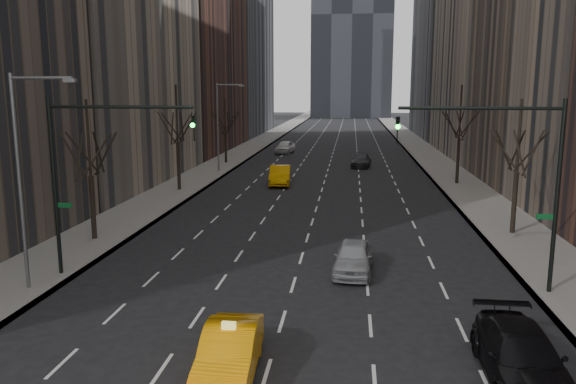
% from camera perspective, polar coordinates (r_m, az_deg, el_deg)
% --- Properties ---
extents(sidewalk_left, '(4.50, 320.00, 0.15)m').
position_cam_1_polar(sidewalk_left, '(83.24, -3.76, 4.56)').
color(sidewalk_left, slate).
rests_on(sidewalk_left, ground).
extents(sidewalk_right, '(4.50, 320.00, 0.15)m').
position_cam_1_polar(sidewalk_right, '(82.52, 13.28, 4.25)').
color(sidewalk_right, slate).
rests_on(sidewalk_right, ground).
extents(tree_lw_b, '(3.36, 3.50, 7.82)m').
position_cam_1_polar(tree_lw_b, '(33.18, -19.40, 1.51)').
color(tree_lw_b, black).
rests_on(tree_lw_b, ground).
extents(tree_lw_c, '(3.36, 3.50, 8.74)m').
position_cam_1_polar(tree_lw_c, '(47.94, -11.13, 4.85)').
color(tree_lw_c, black).
rests_on(tree_lw_c, ground).
extents(tree_lw_d, '(3.36, 3.50, 7.36)m').
position_cam_1_polar(tree_lw_d, '(65.30, -6.37, 5.99)').
color(tree_lw_d, black).
rests_on(tree_lw_d, ground).
extents(tree_rw_b, '(3.36, 3.50, 7.82)m').
position_cam_1_polar(tree_rw_b, '(35.17, 22.19, 1.80)').
color(tree_rw_b, black).
rests_on(tree_rw_b, ground).
extents(tree_rw_c, '(3.36, 3.50, 8.74)m').
position_cam_1_polar(tree_rw_c, '(52.57, 16.98, 5.07)').
color(tree_rw_c, black).
rests_on(tree_rw_c, ground).
extents(traffic_mast_left, '(6.69, 0.39, 8.00)m').
position_cam_1_polar(traffic_mast_left, '(26.34, -19.59, 3.22)').
color(traffic_mast_left, black).
rests_on(traffic_mast_left, ground).
extents(traffic_mast_right, '(6.69, 0.39, 8.00)m').
position_cam_1_polar(traffic_mast_right, '(24.62, 22.18, 2.59)').
color(traffic_mast_right, black).
rests_on(traffic_mast_right, ground).
extents(streetlight_near, '(2.83, 0.22, 9.00)m').
position_cam_1_polar(streetlight_near, '(25.42, -25.08, 2.90)').
color(streetlight_near, slate).
rests_on(streetlight_near, ground).
extents(streetlight_far, '(2.83, 0.22, 9.00)m').
position_cam_1_polar(streetlight_far, '(58.11, -6.82, 7.48)').
color(streetlight_far, slate).
rests_on(streetlight_far, ground).
extents(taxi_sedan, '(1.83, 4.66, 1.51)m').
position_cam_1_polar(taxi_sedan, '(17.50, -5.98, -15.94)').
color(taxi_sedan, '#F59905').
rests_on(taxi_sedan, ground).
extents(silver_sedan_ahead, '(2.05, 4.46, 1.48)m').
position_cam_1_polar(silver_sedan_ahead, '(26.67, 6.65, -6.60)').
color(silver_sedan_ahead, '#94969B').
rests_on(silver_sedan_ahead, ground).
extents(parked_suv_black, '(2.29, 5.45, 1.57)m').
position_cam_1_polar(parked_suv_black, '(18.43, 22.62, -15.20)').
color(parked_suv_black, black).
rests_on(parked_suv_black, ground).
extents(far_taxi, '(2.27, 5.33, 1.71)m').
position_cam_1_polar(far_taxi, '(50.68, -0.82, 1.71)').
color(far_taxi, '#DE9604').
rests_on(far_taxi, ground).
extents(far_suv_grey, '(2.46, 5.07, 1.42)m').
position_cam_1_polar(far_suv_grey, '(62.94, 7.43, 3.20)').
color(far_suv_grey, '#2A2A2E').
rests_on(far_suv_grey, ground).
extents(far_car_white, '(2.62, 5.13, 1.67)m').
position_cam_1_polar(far_car_white, '(75.87, -0.30, 4.59)').
color(far_car_white, white).
rests_on(far_car_white, ground).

